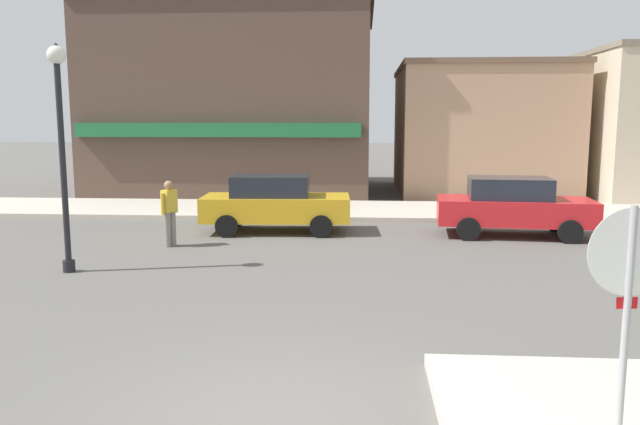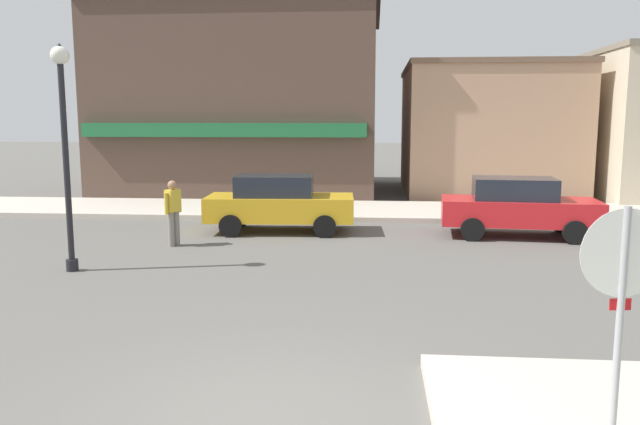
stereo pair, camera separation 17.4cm
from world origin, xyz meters
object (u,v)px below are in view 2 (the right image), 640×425
at_px(lamp_post, 64,125).
at_px(parked_car_second, 518,206).
at_px(stop_sign, 622,291).
at_px(parked_car_nearest, 279,203).
at_px(pedestrian_crossing_near, 173,211).

bearing_deg(lamp_post, parked_car_second, 25.27).
bearing_deg(lamp_post, stop_sign, -36.68).
distance_m(stop_sign, lamp_post, 10.56).
height_order(stop_sign, lamp_post, lamp_post).
distance_m(lamp_post, parked_car_nearest, 6.38).
height_order(lamp_post, parked_car_second, lamp_post).
distance_m(parked_car_nearest, parked_car_second, 6.39).
bearing_deg(parked_car_second, lamp_post, -154.73).
bearing_deg(parked_car_second, parked_car_nearest, 178.46).
xyz_separation_m(lamp_post, parked_car_second, (9.92, 4.68, -2.15)).
bearing_deg(pedestrian_crossing_near, lamp_post, -115.10).
bearing_deg(parked_car_nearest, stop_sign, -66.38).
bearing_deg(parked_car_nearest, parked_car_second, -1.54).
bearing_deg(stop_sign, pedestrian_crossing_near, 128.55).
height_order(parked_car_nearest, pedestrian_crossing_near, pedestrian_crossing_near).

